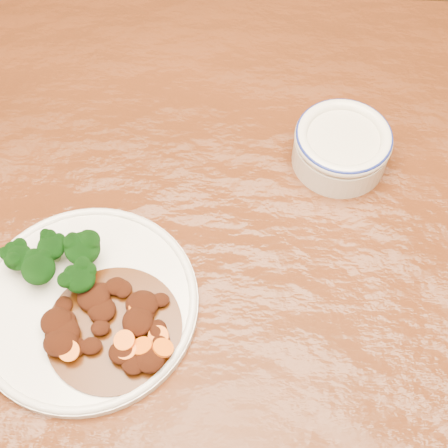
{
  "coord_description": "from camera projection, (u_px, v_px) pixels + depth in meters",
  "views": [
    {
      "loc": [
        -0.03,
        -0.38,
        1.4
      ],
      "look_at": [
        -0.01,
        0.01,
        0.77
      ],
      "focal_mm": 50.0,
      "sensor_mm": 36.0,
      "label": 1
    }
  ],
  "objects": [
    {
      "name": "dinner_plate",
      "position": [
        86.0,
        303.0,
        0.7
      ],
      "size": [
        0.25,
        0.25,
        0.02
      ],
      "rotation": [
        0.0,
        0.0,
        0.28
      ],
      "color": "silver",
      "rests_on": "dining_table"
    },
    {
      "name": "dining_table",
      "position": [
        230.0,
        270.0,
        0.82
      ],
      "size": [
        1.58,
        1.04,
        0.75
      ],
      "rotation": [
        0.0,
        0.0,
        -0.1
      ],
      "color": "#4E220D",
      "rests_on": "ground"
    },
    {
      "name": "broccoli_florets",
      "position": [
        58.0,
        260.0,
        0.7
      ],
      "size": [
        0.11,
        0.07,
        0.04
      ],
      "color": "#769C50",
      "rests_on": "dinner_plate"
    },
    {
      "name": "dip_bowl",
      "position": [
        342.0,
        146.0,
        0.79
      ],
      "size": [
        0.12,
        0.12,
        0.06
      ],
      "rotation": [
        0.0,
        0.0,
        0.32
      ],
      "color": "silver",
      "rests_on": "dining_table"
    },
    {
      "name": "mince_stew",
      "position": [
        107.0,
        325.0,
        0.67
      ],
      "size": [
        0.15,
        0.15,
        0.03
      ],
      "color": "#421B07",
      "rests_on": "dinner_plate"
    },
    {
      "name": "ground",
      "position": [
        228.0,
        408.0,
        1.39
      ],
      "size": [
        4.0,
        4.0,
        0.0
      ],
      "primitive_type": "plane",
      "color": "#462411",
      "rests_on": "ground"
    }
  ]
}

